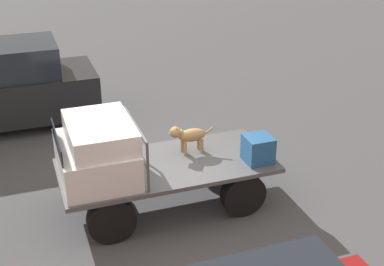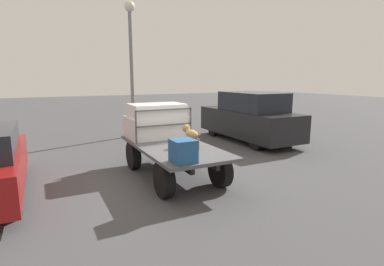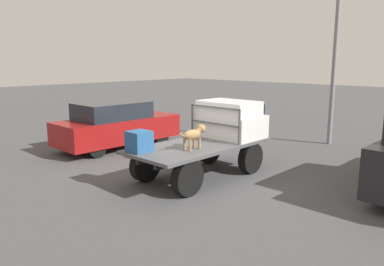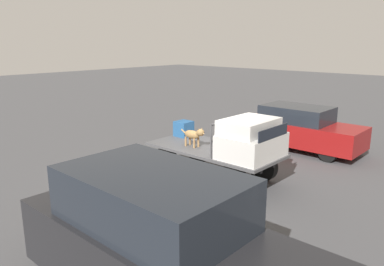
# 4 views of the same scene
# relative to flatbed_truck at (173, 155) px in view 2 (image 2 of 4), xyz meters

# --- Properties ---
(ground_plane) EXTENTS (80.00, 80.00, 0.00)m
(ground_plane) POSITION_rel_flatbed_truck_xyz_m (0.00, 0.00, -0.63)
(ground_plane) COLOR #474749
(flatbed_truck) EXTENTS (3.96, 1.82, 0.90)m
(flatbed_truck) POSITION_rel_flatbed_truck_xyz_m (0.00, 0.00, 0.00)
(flatbed_truck) COLOR black
(flatbed_truck) RESTS_ON ground
(truck_cab) EXTENTS (1.29, 1.70, 1.03)m
(truck_cab) POSITION_rel_flatbed_truck_xyz_m (1.26, 0.00, 0.75)
(truck_cab) COLOR silver
(truck_cab) RESTS_ON flatbed_truck
(truck_headboard) EXTENTS (0.04, 1.70, 0.93)m
(truck_headboard) POSITION_rel_flatbed_truck_xyz_m (0.57, 0.00, 0.87)
(truck_headboard) COLOR #4C4C4F
(truck_headboard) RESTS_ON flatbed_truck
(dog) EXTENTS (0.92, 0.25, 0.62)m
(dog) POSITION_rel_flatbed_truck_xyz_m (-0.51, -0.29, 0.64)
(dog) COLOR #9E7547
(dog) RESTS_ON flatbed_truck
(cargo_crate) EXTENTS (0.50, 0.50, 0.50)m
(cargo_crate) POSITION_rel_flatbed_truck_xyz_m (-1.63, 0.46, 0.51)
(cargo_crate) COLOR #235184
(cargo_crate) RESTS_ON flatbed_truck
(parked_pickup_far) EXTENTS (5.00, 1.91, 2.10)m
(parked_pickup_far) POSITION_rel_flatbed_truck_xyz_m (2.92, -4.84, 0.39)
(parked_pickup_far) COLOR black
(parked_pickup_far) RESTS_ON ground
(light_pole_near) EXTENTS (0.46, 0.46, 5.98)m
(light_pole_near) POSITION_rel_flatbed_truck_xyz_m (6.26, -0.72, 3.37)
(light_pole_near) COLOR gray
(light_pole_near) RESTS_ON ground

